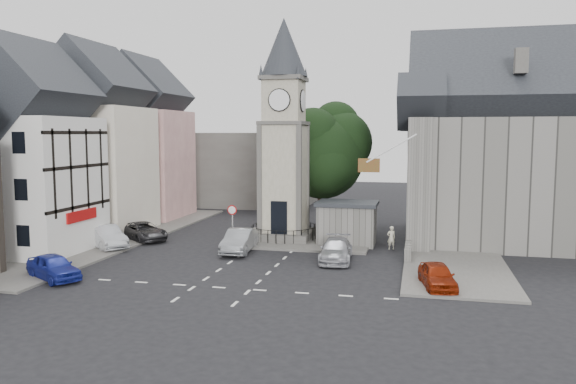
% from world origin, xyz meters
% --- Properties ---
extents(ground, '(120.00, 120.00, 0.00)m').
position_xyz_m(ground, '(0.00, 0.00, 0.00)').
color(ground, black).
rests_on(ground, ground).
extents(pavement_west, '(6.00, 30.00, 0.14)m').
position_xyz_m(pavement_west, '(-12.50, 6.00, 0.07)').
color(pavement_west, '#595651').
rests_on(pavement_west, ground).
extents(pavement_east, '(6.00, 26.00, 0.14)m').
position_xyz_m(pavement_east, '(12.00, 8.00, 0.07)').
color(pavement_east, '#595651').
rests_on(pavement_east, ground).
extents(central_island, '(10.00, 8.00, 0.16)m').
position_xyz_m(central_island, '(1.50, 8.00, 0.08)').
color(central_island, '#595651').
rests_on(central_island, ground).
extents(road_markings, '(20.00, 8.00, 0.01)m').
position_xyz_m(road_markings, '(0.00, -5.50, 0.01)').
color(road_markings, silver).
rests_on(road_markings, ground).
extents(clock_tower, '(4.86, 4.86, 16.25)m').
position_xyz_m(clock_tower, '(0.00, 7.99, 8.12)').
color(clock_tower, '#4C4944').
rests_on(clock_tower, ground).
extents(stone_shelter, '(4.30, 3.30, 3.08)m').
position_xyz_m(stone_shelter, '(4.80, 7.50, 1.55)').
color(stone_shelter, '#5E5C57').
rests_on(stone_shelter, ground).
extents(town_tree, '(7.20, 7.20, 10.80)m').
position_xyz_m(town_tree, '(2.00, 13.00, 6.97)').
color(town_tree, black).
rests_on(town_tree, ground).
extents(warning_sign_post, '(0.70, 0.19, 2.85)m').
position_xyz_m(warning_sign_post, '(-3.20, 5.43, 2.03)').
color(warning_sign_post, black).
rests_on(warning_sign_post, ground).
extents(terrace_pink, '(8.10, 7.60, 12.80)m').
position_xyz_m(terrace_pink, '(-15.50, 16.00, 6.58)').
color(terrace_pink, tan).
rests_on(terrace_pink, ground).
extents(terrace_cream, '(8.10, 7.60, 12.80)m').
position_xyz_m(terrace_cream, '(-15.50, 8.00, 6.58)').
color(terrace_cream, beige).
rests_on(terrace_cream, ground).
extents(terrace_tudor, '(8.10, 7.60, 12.00)m').
position_xyz_m(terrace_tudor, '(-15.50, 0.00, 6.19)').
color(terrace_tudor, silver).
rests_on(terrace_tudor, ground).
extents(backdrop_west, '(20.00, 10.00, 8.00)m').
position_xyz_m(backdrop_west, '(-12.00, 28.00, 4.00)').
color(backdrop_west, '#4C4944').
rests_on(backdrop_west, ground).
extents(east_building, '(14.40, 11.40, 12.60)m').
position_xyz_m(east_building, '(15.59, 11.00, 6.26)').
color(east_building, '#5E5C57').
rests_on(east_building, ground).
extents(east_boundary_wall, '(0.40, 16.00, 0.90)m').
position_xyz_m(east_boundary_wall, '(9.20, 10.00, 0.45)').
color(east_boundary_wall, '#5E5C57').
rests_on(east_boundary_wall, ground).
extents(flagpole, '(3.68, 0.10, 2.74)m').
position_xyz_m(flagpole, '(8.00, 4.00, 7.00)').
color(flagpole, white).
rests_on(flagpole, ground).
extents(car_west_blue, '(4.36, 3.48, 1.39)m').
position_xyz_m(car_west_blue, '(-9.57, -6.00, 0.70)').
color(car_west_blue, navy).
rests_on(car_west_blue, ground).
extents(car_west_silver, '(4.72, 4.34, 1.57)m').
position_xyz_m(car_west_silver, '(-11.40, 2.30, 0.79)').
color(car_west_silver, '#AAAEB2').
rests_on(car_west_silver, ground).
extents(car_west_grey, '(5.12, 4.71, 1.33)m').
position_xyz_m(car_west_grey, '(-10.22, 5.52, 0.67)').
color(car_west_grey, '#272729').
rests_on(car_west_grey, ground).
extents(car_island_silver, '(1.95, 4.80, 1.55)m').
position_xyz_m(car_island_silver, '(-1.89, 3.09, 0.77)').
color(car_island_silver, gray).
rests_on(car_island_silver, ground).
extents(car_island_east, '(2.28, 4.86, 1.37)m').
position_xyz_m(car_island_east, '(4.81, 1.97, 0.69)').
color(car_island_east, '#A5A7AD').
rests_on(car_island_east, ground).
extents(car_east_red, '(2.20, 4.06, 1.31)m').
position_xyz_m(car_east_red, '(10.80, -3.00, 0.66)').
color(car_east_red, maroon).
rests_on(car_east_red, ground).
extents(pedestrian, '(0.70, 0.59, 1.63)m').
position_xyz_m(pedestrian, '(8.00, 6.25, 0.82)').
color(pedestrian, beige).
rests_on(pedestrian, ground).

